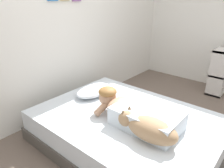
# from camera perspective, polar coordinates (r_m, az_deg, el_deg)

# --- Properties ---
(ground_plane) EXTENTS (12.80, 12.80, 0.00)m
(ground_plane) POSITION_cam_1_polar(r_m,az_deg,el_deg) (2.49, 13.10, -16.18)
(ground_plane) COLOR #66564C
(back_wall) EXTENTS (4.40, 0.12, 2.50)m
(back_wall) POSITION_cam_1_polar(r_m,az_deg,el_deg) (2.95, -12.80, 16.58)
(back_wall) COLOR silver
(back_wall) RESTS_ON ground
(side_wall_right) EXTENTS (0.10, 5.97, 2.50)m
(side_wall_right) POSITION_cam_1_polar(r_m,az_deg,el_deg) (4.18, 26.90, 16.47)
(side_wall_right) COLOR silver
(side_wall_right) RESTS_ON ground
(bed) EXTENTS (1.42, 1.93, 0.36)m
(bed) POSITION_cam_1_polar(r_m,az_deg,el_deg) (2.38, 3.85, -12.18)
(bed) COLOR #4C4742
(bed) RESTS_ON ground
(pillow) EXTENTS (0.52, 0.32, 0.11)m
(pillow) POSITION_cam_1_polar(r_m,az_deg,el_deg) (2.72, -4.87, -1.73)
(pillow) COLOR silver
(pillow) RESTS_ON bed
(person_lying) EXTENTS (0.43, 0.92, 0.27)m
(person_lying) POSITION_cam_1_polar(r_m,az_deg,el_deg) (2.14, 6.17, -7.50)
(person_lying) COLOR silver
(person_lying) RESTS_ON bed
(dog) EXTENTS (0.26, 0.57, 0.21)m
(dog) POSITION_cam_1_polar(r_m,az_deg,el_deg) (1.92, 9.77, -11.61)
(dog) COLOR #9E7A56
(dog) RESTS_ON bed
(coffee_cup) EXTENTS (0.12, 0.09, 0.07)m
(coffee_cup) POSITION_cam_1_polar(r_m,az_deg,el_deg) (2.58, -1.23, -3.47)
(coffee_cup) COLOR white
(coffee_cup) RESTS_ON bed
(cell_phone) EXTENTS (0.07, 0.14, 0.01)m
(cell_phone) POSITION_cam_1_polar(r_m,az_deg,el_deg) (2.17, 11.80, -10.49)
(cell_phone) COLOR black
(cell_phone) RESTS_ON bed
(bookshelf) EXTENTS (0.45, 0.24, 0.75)m
(bookshelf) POSITION_cam_1_polar(r_m,az_deg,el_deg) (3.92, 27.03, 3.06)
(bookshelf) COLOR silver
(bookshelf) RESTS_ON ground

